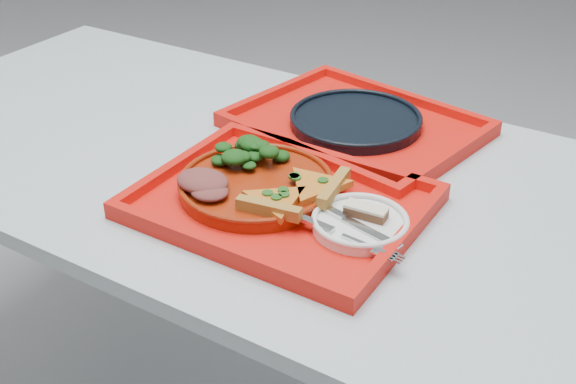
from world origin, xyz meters
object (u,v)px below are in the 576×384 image
object	(u,v)px
dinner_plate	(256,186)
dessert_bar	(366,211)
tray_main	(281,206)
navy_plate	(356,121)
tray_far	(355,128)

from	to	relation	value
dinner_plate	dessert_bar	xyz separation A→B (m)	(0.20, 0.01, 0.01)
tray_main	navy_plate	bearing A→B (deg)	95.09
navy_plate	dessert_bar	distance (m)	0.35
tray_main	tray_far	distance (m)	0.32
tray_far	navy_plate	distance (m)	0.01
tray_main	dinner_plate	xyz separation A→B (m)	(-0.05, 0.01, 0.02)
tray_far	dinner_plate	distance (m)	0.31
tray_far	dessert_bar	bearing A→B (deg)	-49.98
tray_main	navy_plate	size ratio (longest dim) A/B	1.73
navy_plate	dinner_plate	bearing A→B (deg)	-94.97
dinner_plate	dessert_bar	world-z (taller)	dessert_bar
tray_far	dinner_plate	size ratio (longest dim) A/B	1.73
tray_main	dinner_plate	distance (m)	0.06
tray_far	dinner_plate	xyz separation A→B (m)	(-0.03, -0.31, 0.02)
tray_main	dinner_plate	world-z (taller)	dinner_plate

